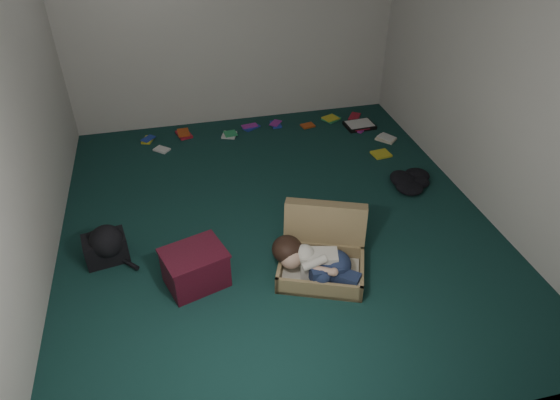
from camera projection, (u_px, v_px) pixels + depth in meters
name	position (u px, v px, depth m)	size (l,w,h in m)	color
floor	(276.00, 221.00, 4.81)	(4.50, 4.50, 0.00)	#133834
wall_back	(232.00, 18.00, 5.83)	(4.50, 4.50, 0.00)	silver
wall_front	(388.00, 291.00, 2.27)	(4.50, 4.50, 0.00)	silver
wall_left	(12.00, 121.00, 3.67)	(4.50, 4.50, 0.00)	silver
wall_right	(494.00, 73.00, 4.43)	(4.50, 4.50, 0.00)	silver
suitcase	(323.00, 252.00, 4.21)	(0.90, 0.89, 0.51)	#988053
person	(315.00, 262.00, 4.05)	(0.68, 0.56, 0.32)	silver
maroon_bin	(195.00, 268.00, 4.03)	(0.58, 0.51, 0.33)	#480E1D
backpack	(106.00, 247.00, 4.29)	(0.44, 0.35, 0.26)	black
clothing_pile	(411.00, 179.00, 5.28)	(0.42, 0.35, 0.13)	black
paper_tray	(359.00, 125.00, 6.39)	(0.38, 0.29, 0.05)	black
book_scatter	(282.00, 133.00, 6.25)	(3.01, 1.24, 0.02)	yellow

